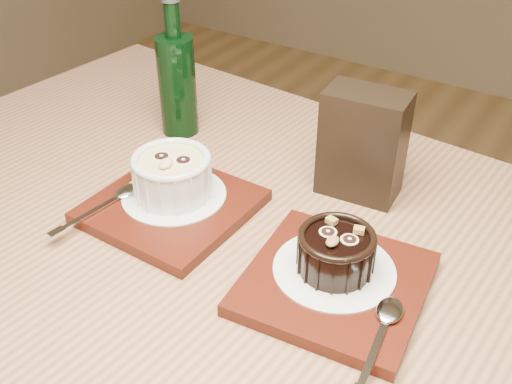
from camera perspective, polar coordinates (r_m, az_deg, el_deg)
table at (r=0.72m, az=-0.90°, el=-12.94°), size 1.26×0.89×0.75m
tray_left at (r=0.75m, az=-8.04°, el=-1.37°), size 0.18×0.18×0.01m
doily_left at (r=0.75m, az=-7.80°, el=-0.25°), size 0.13×0.13×0.00m
ramekin_white at (r=0.74m, az=-7.99°, el=1.72°), size 0.10×0.10×0.06m
spoon_left at (r=0.75m, az=-14.16°, el=-1.06°), size 0.04×0.14×0.01m
tray_right at (r=0.64m, az=7.51°, el=-8.62°), size 0.20×0.20×0.01m
doily_right at (r=0.64m, az=7.45°, el=-7.28°), size 0.13×0.13×0.00m
ramekin_dark at (r=0.63m, az=7.63°, el=-5.50°), size 0.08×0.08×0.05m
spoon_right at (r=0.58m, az=11.74°, el=-13.19°), size 0.04×0.14×0.01m
condiment_stand at (r=0.76m, az=10.13°, el=4.50°), size 0.11×0.07×0.14m
green_bottle at (r=0.89m, az=-7.52°, el=10.35°), size 0.06×0.06×0.21m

